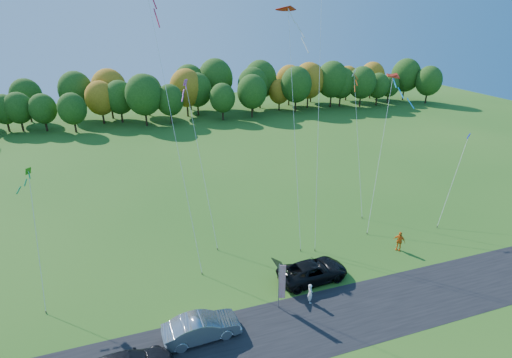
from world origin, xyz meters
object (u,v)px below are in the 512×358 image
object	(u,v)px
feather_flag	(281,281)
person_east	(399,241)
black_suv	(313,271)
silver_sedan	(202,327)

from	to	relation	value
feather_flag	person_east	bearing A→B (deg)	15.75
person_east	feather_flag	xyz separation A→B (m)	(-12.93, -3.65, 1.38)
black_suv	feather_flag	xyz separation A→B (m)	(-3.67, -2.26, 1.51)
black_suv	silver_sedan	size ratio (longest dim) A/B	1.13
black_suv	silver_sedan	distance (m)	10.23
silver_sedan	person_east	bearing A→B (deg)	-79.09
silver_sedan	feather_flag	size ratio (longest dim) A/B	1.34
black_suv	feather_flag	distance (m)	4.56
black_suv	person_east	size ratio (longest dim) A/B	3.10
person_east	feather_flag	distance (m)	13.51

